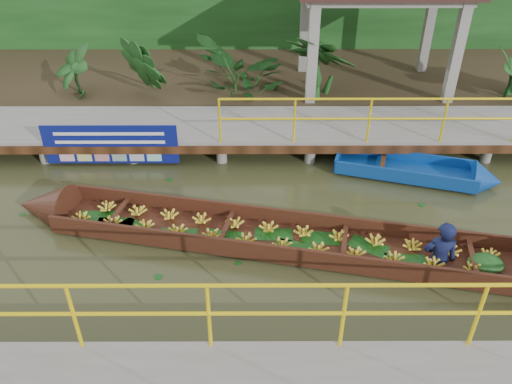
{
  "coord_description": "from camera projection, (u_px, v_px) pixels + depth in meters",
  "views": [
    {
      "loc": [
        -0.25,
        -7.2,
        5.62
      ],
      "look_at": [
        -0.23,
        0.5,
        0.6
      ],
      "focal_mm": 35.0,
      "sensor_mm": 36.0,
      "label": 1
    }
  ],
  "objects": [
    {
      "name": "ground",
      "position": [
        269.0,
        234.0,
        9.1
      ],
      "size": [
        80.0,
        80.0,
        0.0
      ],
      "primitive_type": "plane",
      "color": "#2E3319",
      "rests_on": "ground"
    },
    {
      "name": "land_strip",
      "position": [
        263.0,
        77.0,
        15.26
      ],
      "size": [
        30.0,
        8.0,
        0.45
      ],
      "primitive_type": "cube",
      "color": "#312618",
      "rests_on": "ground"
    },
    {
      "name": "far_dock",
      "position": [
        266.0,
        128.0,
        11.71
      ],
      "size": [
        16.0,
        2.06,
        1.66
      ],
      "color": "slate",
      "rests_on": "ground"
    },
    {
      "name": "vendor_boat",
      "position": [
        299.0,
        238.0,
        8.7
      ],
      "size": [
        10.36,
        3.14,
        2.01
      ],
      "rotation": [
        0.0,
        0.0,
        -0.21
      ],
      "color": "#33150E",
      "rests_on": "ground"
    },
    {
      "name": "moored_blue_boat",
      "position": [
        445.0,
        175.0,
        10.57
      ],
      "size": [
        3.53,
        1.82,
        0.82
      ],
      "rotation": [
        0.0,
        0.0,
        -0.29
      ],
      "color": "navy",
      "rests_on": "ground"
    },
    {
      "name": "blue_banner",
      "position": [
        111.0,
        144.0,
        10.87
      ],
      "size": [
        2.94,
        0.04,
        0.92
      ],
      "color": "navy",
      "rests_on": "ground"
    },
    {
      "name": "tropical_plants",
      "position": [
        311.0,
        69.0,
        12.85
      ],
      "size": [
        14.3,
        1.3,
        1.62
      ],
      "color": "#143912",
      "rests_on": "ground"
    }
  ]
}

